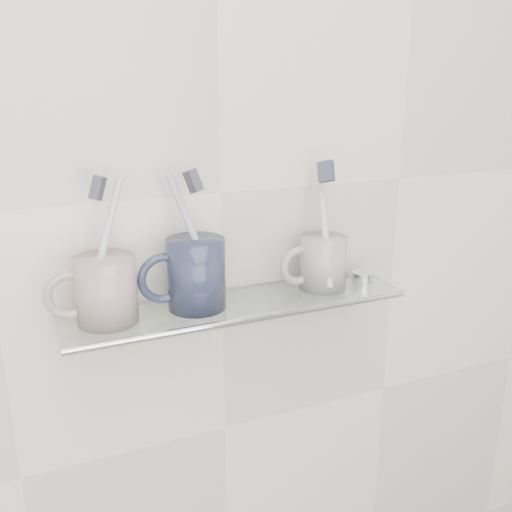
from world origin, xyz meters
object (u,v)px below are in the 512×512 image
shelf_glass (237,305)px  mug_center (196,274)px  mug_left (106,290)px  mug_right (323,262)px

shelf_glass → mug_center: size_ratio=4.95×
mug_left → mug_center: mug_center is taller
mug_right → mug_left: bearing=-163.7°
shelf_glass → mug_center: mug_center is taller
mug_left → shelf_glass: bearing=-10.1°
mug_left → mug_center: size_ratio=0.90×
mug_left → mug_center: (0.12, 0.00, 0.01)m
mug_left → mug_right: size_ratio=1.11×
shelf_glass → mug_center: (-0.06, 0.00, 0.05)m
mug_center → mug_right: 0.20m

